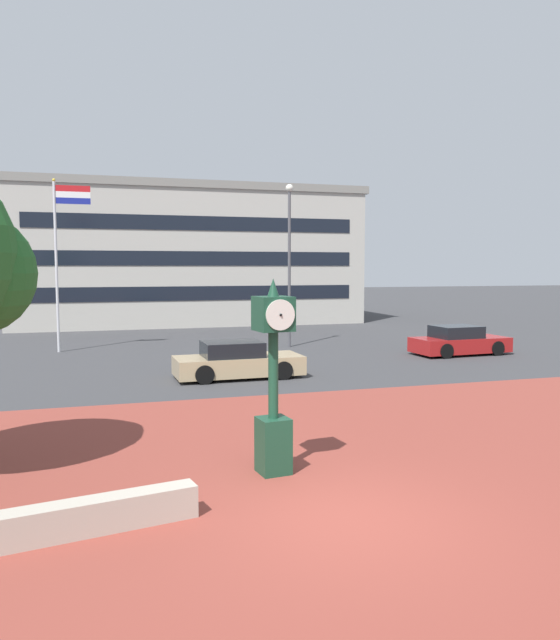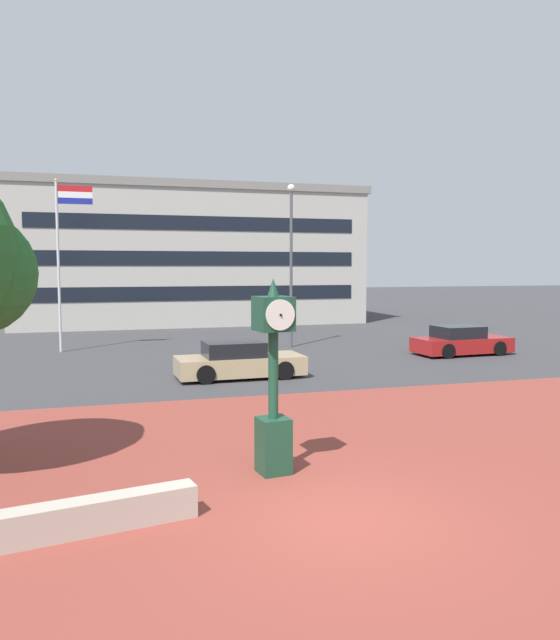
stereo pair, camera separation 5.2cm
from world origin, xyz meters
TOP-DOWN VIEW (x-y plane):
  - ground_plane at (0.00, 0.00)m, footprint 200.00×200.00m
  - plaza_brick_paving at (0.00, 2.59)m, footprint 44.00×13.18m
  - planter_wall at (-3.73, 0.58)m, footprint 3.22×1.00m
  - street_clock at (-0.44, 2.35)m, footprint 0.70×0.75m
  - car_street_near at (11.78, 15.13)m, footprint 4.32×2.08m
  - car_street_mid at (1.11, 12.32)m, footprint 4.45×1.98m
  - flagpole_primary at (-5.04, 21.06)m, footprint 1.62×0.14m
  - civic_building at (2.66, 36.01)m, footprint 23.36×11.61m
  - street_lamp_post at (5.38, 19.78)m, footprint 0.36×0.36m

SIDE VIEW (x-z plane):
  - ground_plane at x=0.00m, z-range 0.00..0.00m
  - plaza_brick_paving at x=0.00m, z-range 0.00..0.01m
  - planter_wall at x=-3.73m, z-range 0.00..0.50m
  - car_street_near at x=11.78m, z-range -0.07..1.21m
  - car_street_mid at x=1.11m, z-range -0.07..1.21m
  - street_clock at x=-0.44m, z-range -0.10..3.55m
  - flagpole_primary at x=-5.04m, z-range 0.68..8.47m
  - civic_building at x=2.66m, z-range 0.01..9.30m
  - street_lamp_post at x=5.38m, z-range 0.77..8.54m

